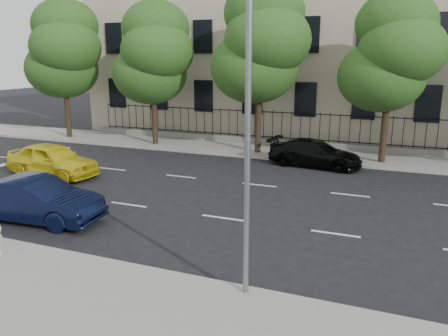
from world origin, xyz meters
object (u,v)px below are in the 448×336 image
Objects in this scene: yellow_taxi at (53,160)px; black_sedan at (315,153)px; navy_sedan at (36,200)px; street_light at (256,80)px.

black_sedan is (11.51, 6.68, -0.10)m from yellow_taxi.
navy_sedan is 14.00m from black_sedan.
navy_sedan is (3.81, -5.00, -0.02)m from yellow_taxi.
yellow_taxi is at bearing 126.28° from black_sedan.
yellow_taxi is 6.29m from navy_sedan.
navy_sedan reaches higher than black_sedan.
street_light is at bearing -170.34° from black_sedan.
navy_sedan is at bearing 152.76° from black_sedan.
yellow_taxi is 0.98× the size of black_sedan.
navy_sedan is 0.98× the size of black_sedan.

